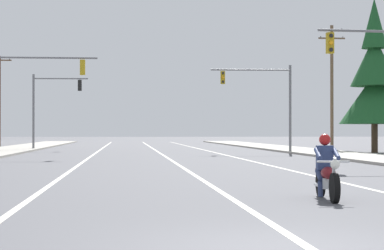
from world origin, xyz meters
name	(u,v)px	position (x,y,z in m)	size (l,w,h in m)	color
ground_plane	(290,249)	(0.00, 0.00, 0.00)	(400.00, 400.00, 0.00)	#515156
lane_stripe_center	(158,152)	(0.27, 45.00, 0.00)	(0.16, 100.00, 0.01)	beige
lane_stripe_left	(98,152)	(-4.23, 45.00, 0.00)	(0.16, 100.00, 0.01)	beige
lane_stripe_right	(210,151)	(4.27, 45.00, 0.00)	(0.16, 100.00, 0.01)	beige
sidewalk_kerb_right	(319,152)	(11.30, 40.00, 0.07)	(4.40, 110.00, 0.14)	#9E998E
motorcycle_with_rider	(327,173)	(2.34, 6.53, 0.59)	(0.70, 2.19, 1.46)	black
traffic_signal_near_right	(375,74)	(8.62, 21.06, 4.02)	(3.66, 0.53, 6.20)	slate
traffic_signal_near_left	(27,86)	(-7.88, 33.68, 4.16)	(5.92, 0.37, 6.20)	slate
traffic_signal_mid_right	(267,94)	(7.76, 40.72, 4.15)	(5.70, 0.39, 6.20)	slate
traffic_signal_mid_left	(49,100)	(-8.37, 50.43, 4.08)	(4.52, 0.43, 6.20)	slate
utility_pole_right_far	(332,83)	(14.45, 47.61, 5.42)	(2.19, 0.26, 10.10)	brown
conifer_tree_right_verge_far	(374,82)	(15.66, 41.01, 5.09)	(5.05, 5.05, 11.12)	#4C3828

